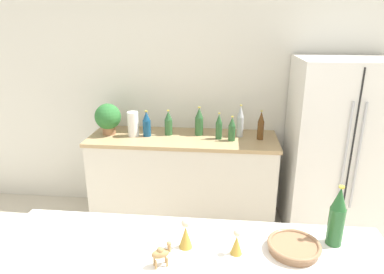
{
  "coord_description": "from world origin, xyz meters",
  "views": [
    {
      "loc": [
        0.06,
        -0.75,
        1.98
      ],
      "look_at": [
        -0.17,
        1.46,
        1.22
      ],
      "focal_mm": 32.0,
      "sensor_mm": 36.0,
      "label": 1
    }
  ],
  "objects_px": {
    "potted_plant": "(108,118)",
    "back_bottle_5": "(147,124)",
    "wise_man_figurine_blue": "(186,235)",
    "back_bottle_3": "(232,129)",
    "wine_bottle": "(337,217)",
    "back_bottle_0": "(261,126)",
    "camel_figurine": "(161,253)",
    "back_bottle_4": "(199,122)",
    "paper_towel_roll": "(133,124)",
    "wise_man_figurine_crimson": "(237,243)",
    "fruit_bowl": "(294,247)",
    "back_bottle_6": "(219,127)",
    "back_bottle_1": "(168,123)",
    "back_bottle_2": "(240,122)",
    "refrigerator": "(337,151)"
  },
  "relations": [
    {
      "from": "wise_man_figurine_crimson",
      "to": "refrigerator",
      "type": "bearing_deg",
      "value": 61.46
    },
    {
      "from": "back_bottle_4",
      "to": "back_bottle_6",
      "type": "relative_size",
      "value": 1.11
    },
    {
      "from": "back_bottle_0",
      "to": "back_bottle_4",
      "type": "distance_m",
      "value": 0.6
    },
    {
      "from": "back_bottle_2",
      "to": "back_bottle_4",
      "type": "relative_size",
      "value": 1.12
    },
    {
      "from": "back_bottle_2",
      "to": "wise_man_figurine_crimson",
      "type": "xyz_separation_m",
      "value": [
        -0.08,
        -1.92,
        -0.01
      ]
    },
    {
      "from": "back_bottle_3",
      "to": "back_bottle_0",
      "type": "bearing_deg",
      "value": 13.12
    },
    {
      "from": "back_bottle_3",
      "to": "back_bottle_5",
      "type": "height_order",
      "value": "back_bottle_5"
    },
    {
      "from": "wise_man_figurine_blue",
      "to": "paper_towel_roll",
      "type": "bearing_deg",
      "value": 112.07
    },
    {
      "from": "back_bottle_4",
      "to": "fruit_bowl",
      "type": "bearing_deg",
      "value": -72.88
    },
    {
      "from": "fruit_bowl",
      "to": "wise_man_figurine_crimson",
      "type": "height_order",
      "value": "wise_man_figurine_crimson"
    },
    {
      "from": "refrigerator",
      "to": "back_bottle_6",
      "type": "xyz_separation_m",
      "value": [
        -1.1,
        0.05,
        0.19
      ]
    },
    {
      "from": "back_bottle_5",
      "to": "refrigerator",
      "type": "bearing_deg",
      "value": -1.89
    },
    {
      "from": "potted_plant",
      "to": "back_bottle_0",
      "type": "relative_size",
      "value": 1.09
    },
    {
      "from": "back_bottle_4",
      "to": "wise_man_figurine_crimson",
      "type": "relative_size",
      "value": 2.27
    },
    {
      "from": "back_bottle_4",
      "to": "back_bottle_5",
      "type": "bearing_deg",
      "value": -170.39
    },
    {
      "from": "wine_bottle",
      "to": "wise_man_figurine_crimson",
      "type": "bearing_deg",
      "value": -165.22
    },
    {
      "from": "back_bottle_0",
      "to": "wine_bottle",
      "type": "distance_m",
      "value": 1.74
    },
    {
      "from": "back_bottle_2",
      "to": "wine_bottle",
      "type": "relative_size",
      "value": 1.07
    },
    {
      "from": "potted_plant",
      "to": "fruit_bowl",
      "type": "bearing_deg",
      "value": -50.89
    },
    {
      "from": "back_bottle_0",
      "to": "back_bottle_5",
      "type": "bearing_deg",
      "value": -179.51
    },
    {
      "from": "potted_plant",
      "to": "back_bottle_5",
      "type": "relative_size",
      "value": 1.21
    },
    {
      "from": "wine_bottle",
      "to": "paper_towel_roll",
      "type": "bearing_deg",
      "value": 129.62
    },
    {
      "from": "back_bottle_1",
      "to": "wise_man_figurine_crimson",
      "type": "xyz_separation_m",
      "value": [
        0.63,
        -1.9,
        0.02
      ]
    },
    {
      "from": "potted_plant",
      "to": "wise_man_figurine_crimson",
      "type": "xyz_separation_m",
      "value": [
        1.22,
        -1.86,
        -0.03
      ]
    },
    {
      "from": "wine_bottle",
      "to": "back_bottle_0",
      "type": "bearing_deg",
      "value": 96.1
    },
    {
      "from": "paper_towel_roll",
      "to": "back_bottle_3",
      "type": "bearing_deg",
      "value": -2.56
    },
    {
      "from": "wine_bottle",
      "to": "wise_man_figurine_blue",
      "type": "relative_size",
      "value": 2.02
    },
    {
      "from": "back_bottle_3",
      "to": "wine_bottle",
      "type": "xyz_separation_m",
      "value": [
        0.46,
        -1.67,
        0.11
      ]
    },
    {
      "from": "paper_towel_roll",
      "to": "wise_man_figurine_crimson",
      "type": "distance_m",
      "value": 2.07
    },
    {
      "from": "wine_bottle",
      "to": "potted_plant",
      "type": "bearing_deg",
      "value": 133.89
    },
    {
      "from": "fruit_bowl",
      "to": "camel_figurine",
      "type": "relative_size",
      "value": 2.14
    },
    {
      "from": "back_bottle_6",
      "to": "paper_towel_roll",
      "type": "bearing_deg",
      "value": 179.76
    },
    {
      "from": "back_bottle_0",
      "to": "camel_figurine",
      "type": "bearing_deg",
      "value": -106.59
    },
    {
      "from": "back_bottle_2",
      "to": "back_bottle_5",
      "type": "bearing_deg",
      "value": -175.22
    },
    {
      "from": "back_bottle_4",
      "to": "camel_figurine",
      "type": "height_order",
      "value": "back_bottle_4"
    },
    {
      "from": "back_bottle_1",
      "to": "wine_bottle",
      "type": "bearing_deg",
      "value": -58.82
    },
    {
      "from": "back_bottle_4",
      "to": "camel_figurine",
      "type": "relative_size",
      "value": 2.55
    },
    {
      "from": "potted_plant",
      "to": "back_bottle_4",
      "type": "relative_size",
      "value": 1.09
    },
    {
      "from": "paper_towel_roll",
      "to": "back_bottle_4",
      "type": "bearing_deg",
      "value": 8.59
    },
    {
      "from": "wine_bottle",
      "to": "fruit_bowl",
      "type": "bearing_deg",
      "value": -158.08
    },
    {
      "from": "back_bottle_3",
      "to": "back_bottle_5",
      "type": "distance_m",
      "value": 0.83
    },
    {
      "from": "wise_man_figurine_blue",
      "to": "back_bottle_0",
      "type": "bearing_deg",
      "value": 74.73
    },
    {
      "from": "back_bottle_1",
      "to": "back_bottle_6",
      "type": "distance_m",
      "value": 0.5
    },
    {
      "from": "back_bottle_1",
      "to": "back_bottle_2",
      "type": "bearing_deg",
      "value": 1.14
    },
    {
      "from": "back_bottle_1",
      "to": "back_bottle_2",
      "type": "height_order",
      "value": "back_bottle_2"
    },
    {
      "from": "potted_plant",
      "to": "back_bottle_5",
      "type": "bearing_deg",
      "value": -3.14
    },
    {
      "from": "back_bottle_5",
      "to": "wise_man_figurine_blue",
      "type": "xyz_separation_m",
      "value": [
        0.6,
        -1.82,
        0.03
      ]
    },
    {
      "from": "back_bottle_5",
      "to": "fruit_bowl",
      "type": "relative_size",
      "value": 1.07
    },
    {
      "from": "wise_man_figurine_blue",
      "to": "camel_figurine",
      "type": "bearing_deg",
      "value": -122.22
    },
    {
      "from": "back_bottle_0",
      "to": "camel_figurine",
      "type": "relative_size",
      "value": 2.53
    }
  ]
}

